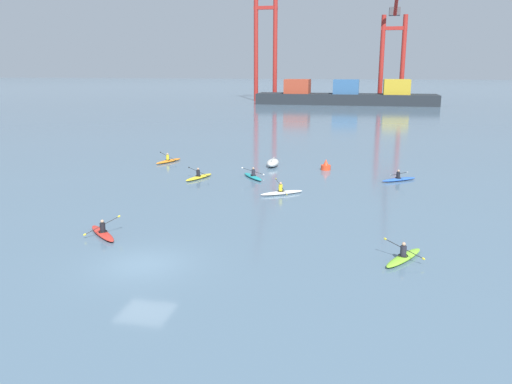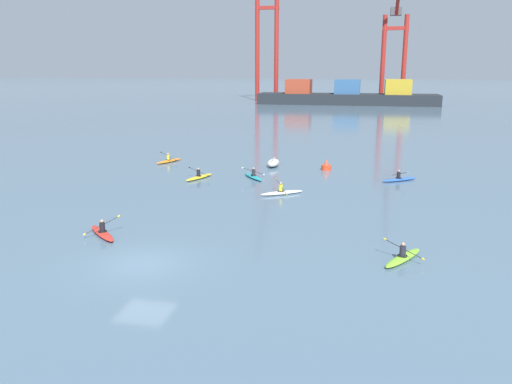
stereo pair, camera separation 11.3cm
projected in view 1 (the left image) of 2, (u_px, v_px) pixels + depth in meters
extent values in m
plane|color=slate|center=(144.00, 265.00, 24.58)|extent=(800.00, 800.00, 0.00)
cube|color=#1E2328|center=(346.00, 99.00, 130.31)|extent=(44.93, 9.19, 2.66)
cube|color=#993823|center=(298.00, 86.00, 132.02)|extent=(6.29, 6.43, 3.55)
cube|color=#2D5684|center=(346.00, 87.00, 129.58)|extent=(6.29, 6.43, 3.55)
cube|color=#B29323|center=(397.00, 87.00, 127.12)|extent=(6.29, 6.43, 3.64)
cylinder|color=maroon|center=(256.00, 47.00, 140.82)|extent=(1.20, 1.20, 29.12)
cylinder|color=maroon|center=(275.00, 47.00, 139.77)|extent=(1.20, 1.20, 29.12)
cube|color=maroon|center=(266.00, 8.00, 137.88)|extent=(6.53, 0.90, 0.90)
cylinder|color=maroon|center=(382.00, 60.00, 134.49)|extent=(1.20, 1.20, 22.31)
cylinder|color=maroon|center=(403.00, 60.00, 133.42)|extent=(1.20, 1.20, 22.31)
cube|color=maroon|center=(394.00, 28.00, 132.10)|extent=(6.60, 0.90, 0.90)
cube|color=#47474C|center=(395.00, 11.00, 133.45)|extent=(2.80, 2.80, 2.00)
ellipsoid|color=beige|center=(273.00, 163.00, 48.85)|extent=(1.15, 2.62, 0.70)
cube|color=beige|center=(273.00, 159.00, 48.76)|extent=(0.10, 1.95, 0.06)
cylinder|color=red|center=(326.00, 167.00, 47.26)|extent=(0.90, 0.90, 0.45)
cone|color=red|center=(326.00, 162.00, 47.14)|extent=(0.49, 0.49, 0.55)
ellipsoid|color=#2856B2|center=(399.00, 179.00, 42.68)|extent=(3.11, 2.48, 0.26)
torus|color=black|center=(398.00, 178.00, 42.61)|extent=(0.68, 0.68, 0.05)
cylinder|color=black|center=(398.00, 175.00, 42.55)|extent=(0.30, 0.30, 0.50)
sphere|color=tan|center=(398.00, 171.00, 42.47)|extent=(0.19, 0.19, 0.19)
cylinder|color=black|center=(399.00, 174.00, 42.55)|extent=(1.21, 1.65, 0.67)
ellipsoid|color=silver|center=(391.00, 175.00, 43.51)|extent=(0.15, 0.19, 0.16)
ellipsoid|color=silver|center=(407.00, 172.00, 41.58)|extent=(0.15, 0.19, 0.16)
ellipsoid|color=silver|center=(282.00, 193.00, 38.14)|extent=(3.16, 2.38, 0.26)
torus|color=black|center=(281.00, 191.00, 38.07)|extent=(0.68, 0.68, 0.05)
cylinder|color=gold|center=(281.00, 188.00, 38.02)|extent=(0.30, 0.30, 0.50)
sphere|color=tan|center=(281.00, 183.00, 37.93)|extent=(0.19, 0.19, 0.19)
cylinder|color=black|center=(281.00, 187.00, 38.01)|extent=(1.12, 1.65, 0.81)
ellipsoid|color=yellow|center=(276.00, 179.00, 38.80)|extent=(0.15, 0.20, 0.17)
ellipsoid|color=yellow|center=(287.00, 195.00, 37.22)|extent=(0.15, 0.20, 0.17)
ellipsoid|color=yellow|center=(199.00, 177.00, 43.55)|extent=(1.77, 3.39, 0.26)
torus|color=black|center=(198.00, 176.00, 43.43)|extent=(0.63, 0.63, 0.05)
cylinder|color=black|center=(198.00, 173.00, 43.38)|extent=(0.30, 0.30, 0.50)
sphere|color=tan|center=(198.00, 169.00, 43.29)|extent=(0.19, 0.19, 0.19)
cylinder|color=black|center=(198.00, 172.00, 43.40)|extent=(1.92, 0.76, 0.55)
ellipsoid|color=black|center=(189.00, 167.00, 43.87)|extent=(0.20, 0.11, 0.15)
ellipsoid|color=black|center=(208.00, 176.00, 42.92)|extent=(0.20, 0.11, 0.15)
ellipsoid|color=#7ABC2D|center=(404.00, 258.00, 25.15)|extent=(2.22, 3.24, 0.26)
torus|color=black|center=(403.00, 255.00, 25.04)|extent=(0.67, 0.67, 0.05)
cylinder|color=#23232D|center=(403.00, 251.00, 24.98)|extent=(0.30, 0.30, 0.50)
sphere|color=tan|center=(404.00, 244.00, 24.90)|extent=(0.19, 0.19, 0.19)
cylinder|color=black|center=(404.00, 249.00, 25.00)|extent=(1.78, 1.05, 0.56)
ellipsoid|color=yellow|center=(385.00, 239.00, 25.59)|extent=(0.19, 0.14, 0.15)
ellipsoid|color=yellow|center=(423.00, 259.00, 24.40)|extent=(0.19, 0.14, 0.15)
ellipsoid|color=teal|center=(253.00, 177.00, 43.76)|extent=(2.47, 3.11, 0.26)
torus|color=black|center=(253.00, 175.00, 43.63)|extent=(0.68, 0.68, 0.05)
cylinder|color=#23232D|center=(253.00, 172.00, 43.58)|extent=(0.30, 0.30, 0.50)
sphere|color=tan|center=(253.00, 168.00, 43.49)|extent=(0.19, 0.19, 0.19)
cylinder|color=black|center=(253.00, 171.00, 43.60)|extent=(1.62, 1.18, 0.77)
ellipsoid|color=silver|center=(242.00, 168.00, 43.12)|extent=(0.19, 0.15, 0.17)
ellipsoid|color=silver|center=(264.00, 175.00, 44.07)|extent=(0.19, 0.15, 0.17)
ellipsoid|color=red|center=(103.00, 233.00, 28.83)|extent=(2.86, 2.80, 0.26)
torus|color=black|center=(103.00, 231.00, 28.72)|extent=(0.69, 0.69, 0.05)
cylinder|color=black|center=(103.00, 227.00, 28.66)|extent=(0.30, 0.30, 0.50)
sphere|color=tan|center=(102.00, 221.00, 28.58)|extent=(0.19, 0.19, 0.19)
cylinder|color=black|center=(102.00, 225.00, 28.68)|extent=(1.41, 1.45, 0.75)
ellipsoid|color=yellow|center=(85.00, 235.00, 28.23)|extent=(0.17, 0.18, 0.16)
ellipsoid|color=yellow|center=(119.00, 216.00, 29.13)|extent=(0.17, 0.18, 0.16)
ellipsoid|color=orange|center=(169.00, 161.00, 51.04)|extent=(1.87, 3.37, 0.26)
torus|color=black|center=(168.00, 160.00, 50.93)|extent=(0.64, 0.64, 0.05)
cylinder|color=gold|center=(168.00, 157.00, 50.87)|extent=(0.30, 0.30, 0.50)
sphere|color=tan|center=(168.00, 154.00, 50.79)|extent=(0.19, 0.19, 0.19)
cylinder|color=black|center=(168.00, 156.00, 50.89)|extent=(1.87, 0.81, 0.65)
ellipsoid|color=black|center=(161.00, 152.00, 51.37)|extent=(0.20, 0.12, 0.16)
ellipsoid|color=black|center=(176.00, 160.00, 50.41)|extent=(0.20, 0.12, 0.16)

